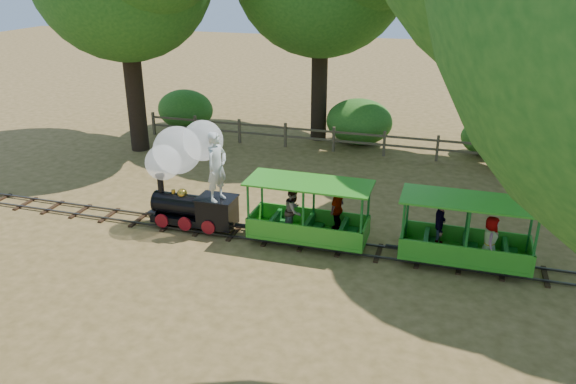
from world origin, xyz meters
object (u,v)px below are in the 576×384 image
(locomotive, at_px, (187,167))
(fence, at_px, (359,140))
(carriage_front, at_px, (311,217))
(carriage_rear, at_px, (461,235))

(locomotive, relative_size, fence, 0.18)
(locomotive, bearing_deg, carriage_front, -0.38)
(carriage_front, distance_m, fence, 7.97)
(carriage_rear, bearing_deg, carriage_front, -179.55)
(carriage_front, distance_m, carriage_rear, 3.80)
(locomotive, distance_m, fence, 8.71)
(fence, bearing_deg, carriage_front, -88.77)
(carriage_rear, relative_size, fence, 0.18)
(carriage_front, relative_size, fence, 0.18)
(carriage_rear, distance_m, fence, 8.88)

